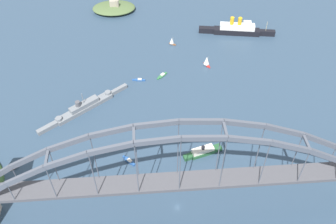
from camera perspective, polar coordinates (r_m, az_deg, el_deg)
The scene contains 12 objects.
ground_plane at distance 247.51m, azimuth 1.45°, elevation -14.42°, with size 1400.00×1400.00×0.00m, color #2D4256.
harbor_arch_bridge at distance 220.62m, azimuth 1.60°, elevation -10.19°, with size 306.11×17.20×75.93m.
ocean_liner at distance 394.89m, azimuth 10.56°, elevation 12.46°, with size 77.72×18.46×18.72m.
naval_cruiser at distance 308.87m, azimuth -12.89°, elevation 0.74°, with size 70.00×53.73×17.34m.
harbor_ferry_steamer at distance 271.59m, azimuth 5.42°, elevation -6.09°, with size 29.72×13.07×8.29m.
fort_island_mid_harbor at distance 433.57m, azimuth -8.36°, elevation 15.67°, with size 47.72×33.70×14.26m.
small_boat_0 at distance 373.07m, azimuth 0.60°, elevation 10.94°, with size 6.95×5.70×8.82m.
small_boat_1 at distance 334.97m, azimuth -0.91°, elevation 5.67°, with size 10.09×10.00×2.16m.
small_boat_2 at distance 347.14m, azimuth 6.00°, elevation 7.89°, with size 7.05×9.22×10.77m.
small_boat_3 at distance 283.77m, azimuth -22.68°, elevation -7.55°, with size 5.63×5.40×6.69m.
small_boat_4 at distance 331.22m, azimuth -4.49°, elevation 4.98°, with size 11.80×3.08×2.16m.
small_boat_5 at distance 268.77m, azimuth -6.03°, elevation -7.50°, with size 9.36×9.93×2.33m.
Camera 1 is at (-15.67, -125.10, 212.99)m, focal length 39.44 mm.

